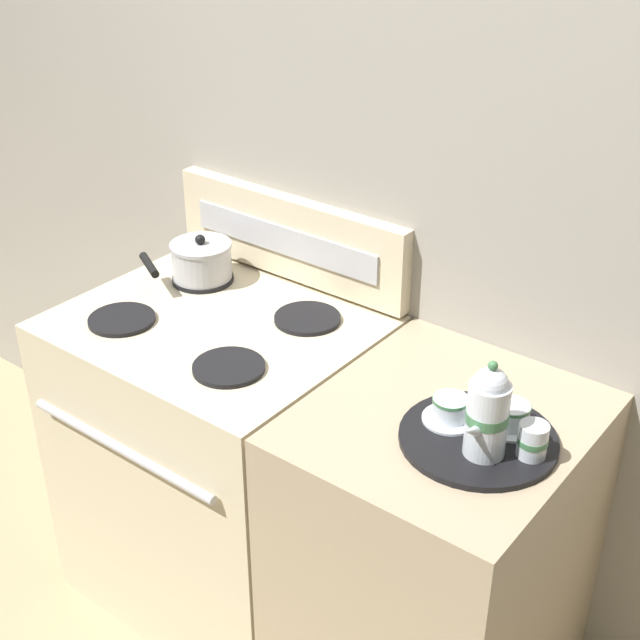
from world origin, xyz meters
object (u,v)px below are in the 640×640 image
at_px(teapot, 487,412).
at_px(teacup_left, 450,409).
at_px(serving_tray, 478,438).
at_px(saucepan, 200,260).
at_px(stove, 224,459).
at_px(creamer_jug, 533,440).
at_px(teacup_right, 511,416).

height_order(teapot, teacup_left, teapot).
distance_m(serving_tray, teacup_left, 0.08).
bearing_deg(serving_tray, saucepan, 169.47).
xyz_separation_m(stove, teapot, (0.81, -0.08, 0.56)).
bearing_deg(creamer_jug, teacup_right, 141.68).
relative_size(stove, teacup_left, 7.79).
height_order(serving_tray, teacup_left, teacup_left).
relative_size(serving_tray, teapot, 1.53).
height_order(teacup_left, teacup_right, same).
distance_m(saucepan, teacup_left, 0.90).
bearing_deg(saucepan, teacup_left, -10.73).
xyz_separation_m(teacup_right, creamer_jug, (0.08, -0.06, 0.01)).
distance_m(saucepan, serving_tray, 0.98).
bearing_deg(creamer_jug, saucepan, 170.90).
height_order(stove, creamer_jug, creamer_jug).
distance_m(serving_tray, creamer_jug, 0.12).
height_order(teapot, teacup_right, teapot).
xyz_separation_m(stove, creamer_jug, (0.89, -0.03, 0.50)).
xyz_separation_m(stove, serving_tray, (0.78, -0.03, 0.45)).
bearing_deg(teapot, saucepan, 167.40).
xyz_separation_m(saucepan, teacup_left, (0.89, -0.17, -0.02)).
relative_size(saucepan, teacup_right, 2.17).
height_order(saucepan, teapot, teapot).
xyz_separation_m(serving_tray, teapot, (0.03, -0.04, 0.11)).
distance_m(stove, teacup_right, 0.95).
distance_m(stove, teapot, 0.99).
distance_m(saucepan, creamer_jug, 1.09).
relative_size(saucepan, teacup_left, 2.17).
bearing_deg(stove, saucepan, 142.27).
xyz_separation_m(saucepan, teapot, (1.00, -0.22, 0.05)).
distance_m(saucepan, teapot, 1.02).
distance_m(serving_tray, teacup_right, 0.08).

